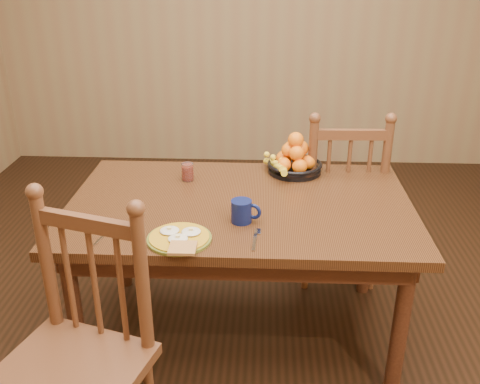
{
  "coord_description": "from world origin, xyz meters",
  "views": [
    {
      "loc": [
        0.11,
        -2.25,
        1.83
      ],
      "look_at": [
        0.0,
        0.0,
        0.8
      ],
      "focal_mm": 40.0,
      "sensor_mm": 36.0,
      "label": 1
    }
  ],
  "objects_px": {
    "dining_table": "(240,218)",
    "chair_far": "(340,200)",
    "coffee_mug": "(242,211)",
    "chair_near": "(75,360)",
    "fruit_bowl": "(294,160)",
    "breakfast_plate": "(180,238)"
  },
  "relations": [
    {
      "from": "dining_table",
      "to": "chair_far",
      "type": "height_order",
      "value": "chair_far"
    },
    {
      "from": "dining_table",
      "to": "coffee_mug",
      "type": "bearing_deg",
      "value": -84.18
    },
    {
      "from": "chair_near",
      "to": "coffee_mug",
      "type": "bearing_deg",
      "value": 65.34
    },
    {
      "from": "chair_near",
      "to": "fruit_bowl",
      "type": "height_order",
      "value": "chair_near"
    },
    {
      "from": "dining_table",
      "to": "chair_near",
      "type": "height_order",
      "value": "chair_near"
    },
    {
      "from": "chair_near",
      "to": "chair_far",
      "type": "bearing_deg",
      "value": 68.71
    },
    {
      "from": "breakfast_plate",
      "to": "coffee_mug",
      "type": "distance_m",
      "value": 0.31
    },
    {
      "from": "dining_table",
      "to": "chair_far",
      "type": "bearing_deg",
      "value": 45.33
    },
    {
      "from": "fruit_bowl",
      "to": "dining_table",
      "type": "bearing_deg",
      "value": -124.71
    },
    {
      "from": "chair_far",
      "to": "fruit_bowl",
      "type": "relative_size",
      "value": 3.22
    },
    {
      "from": "dining_table",
      "to": "breakfast_plate",
      "type": "height_order",
      "value": "breakfast_plate"
    },
    {
      "from": "dining_table",
      "to": "breakfast_plate",
      "type": "relative_size",
      "value": 5.57
    },
    {
      "from": "dining_table",
      "to": "chair_near",
      "type": "distance_m",
      "value": 1.0
    },
    {
      "from": "chair_far",
      "to": "fruit_bowl",
      "type": "distance_m",
      "value": 0.46
    },
    {
      "from": "dining_table",
      "to": "chair_far",
      "type": "xyz_separation_m",
      "value": [
        0.55,
        0.56,
        -0.16
      ]
    },
    {
      "from": "chair_near",
      "to": "fruit_bowl",
      "type": "distance_m",
      "value": 1.48
    },
    {
      "from": "chair_far",
      "to": "chair_near",
      "type": "height_order",
      "value": "chair_near"
    },
    {
      "from": "chair_far",
      "to": "coffee_mug",
      "type": "height_order",
      "value": "chair_far"
    },
    {
      "from": "coffee_mug",
      "to": "breakfast_plate",
      "type": "bearing_deg",
      "value": -144.09
    },
    {
      "from": "chair_far",
      "to": "chair_near",
      "type": "distance_m",
      "value": 1.76
    },
    {
      "from": "chair_far",
      "to": "chair_near",
      "type": "xyz_separation_m",
      "value": [
        -1.09,
        -1.39,
        0.01
      ]
    },
    {
      "from": "coffee_mug",
      "to": "fruit_bowl",
      "type": "height_order",
      "value": "fruit_bowl"
    }
  ]
}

